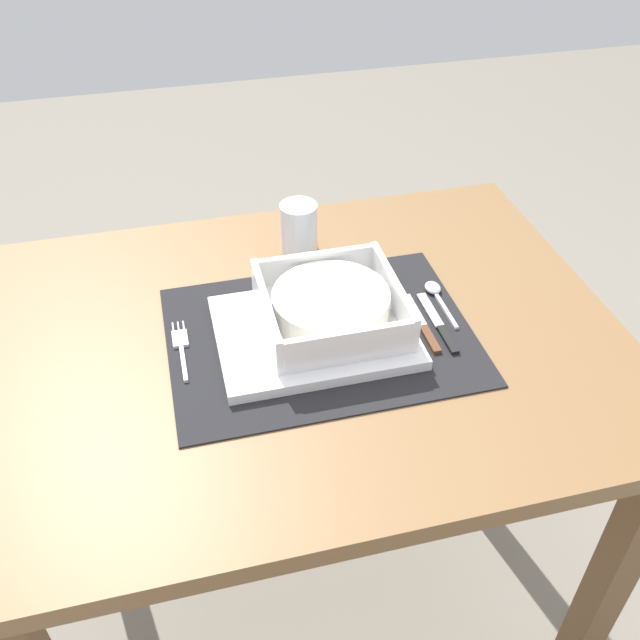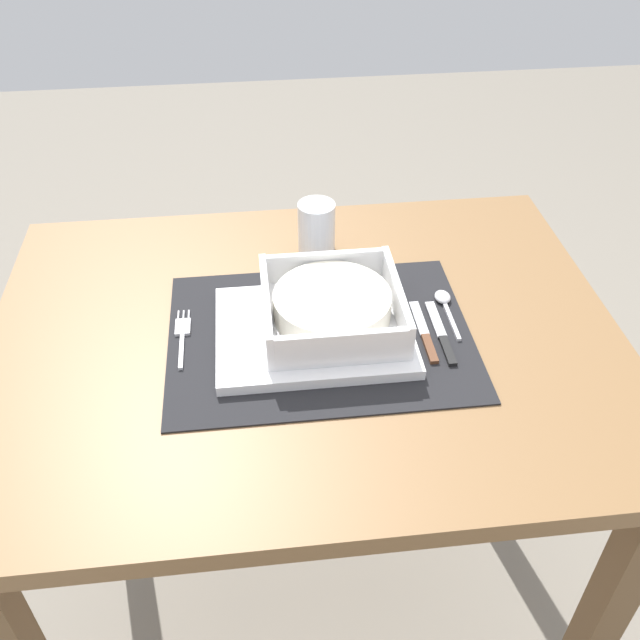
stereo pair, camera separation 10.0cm
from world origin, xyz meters
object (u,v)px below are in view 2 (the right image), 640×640
object	(u,v)px
porridge_bowl	(332,308)
butter_knife	(442,336)
spoon	(444,302)
fork	(182,334)
drinking_glass	(316,230)
bread_knife	(425,335)
dining_table	(306,388)

from	to	relation	value
porridge_bowl	butter_knife	size ratio (longest dim) A/B	1.40
spoon	butter_knife	distance (m)	0.08
fork	drinking_glass	distance (m)	0.30
bread_knife	drinking_glass	distance (m)	0.28
bread_knife	drinking_glass	size ratio (longest dim) A/B	1.57
spoon	bread_knife	xyz separation A→B (m)	(-0.05, -0.07, -0.00)
spoon	butter_knife	xyz separation A→B (m)	(-0.02, -0.08, -0.00)
porridge_bowl	spoon	bearing A→B (deg)	12.55
fork	butter_knife	bearing A→B (deg)	-10.68
dining_table	bread_knife	distance (m)	0.21
drinking_glass	bread_knife	bearing A→B (deg)	-62.34
spoon	bread_knife	world-z (taller)	spoon
dining_table	porridge_bowl	distance (m)	0.16
porridge_bowl	fork	distance (m)	0.22
dining_table	bread_knife	size ratio (longest dim) A/B	6.79
dining_table	butter_knife	xyz separation A→B (m)	(0.19, -0.04, 0.12)
fork	spoon	distance (m)	0.40
porridge_bowl	butter_knife	bearing A→B (deg)	-12.97
dining_table	porridge_bowl	world-z (taller)	porridge_bowl
porridge_bowl	drinking_glass	world-z (taller)	drinking_glass
dining_table	drinking_glass	bearing A→B (deg)	79.41
drinking_glass	spoon	bearing A→B (deg)	-45.26
drinking_glass	butter_knife	bearing A→B (deg)	-58.72
butter_knife	spoon	bearing A→B (deg)	69.84
porridge_bowl	dining_table	bearing A→B (deg)	175.65
fork	bread_knife	distance (m)	0.35
butter_knife	bread_knife	bearing A→B (deg)	163.71
fork	butter_knife	distance (m)	0.38
dining_table	bread_knife	world-z (taller)	bread_knife
dining_table	porridge_bowl	size ratio (longest dim) A/B	4.69
butter_knife	bread_knife	world-z (taller)	same
butter_knife	drinking_glass	bearing A→B (deg)	117.74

